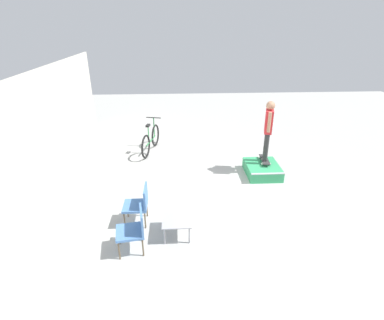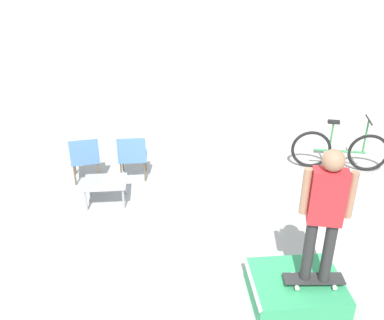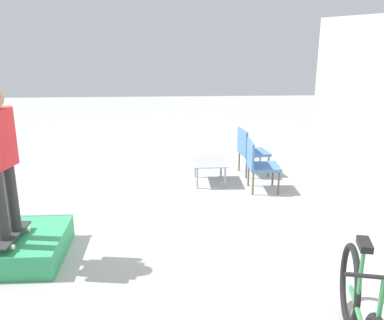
{
  "view_description": "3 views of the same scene",
  "coord_description": "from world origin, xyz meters",
  "px_view_note": "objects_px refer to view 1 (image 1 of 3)",
  "views": [
    {
      "loc": [
        -6.56,
        1.16,
        4.08
      ],
      "look_at": [
        0.16,
        0.79,
        0.95
      ],
      "focal_mm": 28.0,
      "sensor_mm": 36.0,
      "label": 1
    },
    {
      "loc": [
        -0.54,
        -5.23,
        4.02
      ],
      "look_at": [
        -0.02,
        0.69,
        1.01
      ],
      "focal_mm": 40.0,
      "sensor_mm": 36.0,
      "label": 2
    },
    {
      "loc": [
        5.93,
        0.48,
        2.71
      ],
      "look_at": [
        0.29,
        0.78,
        0.97
      ],
      "focal_mm": 40.0,
      "sensor_mm": 36.0,
      "label": 3
    }
  ],
  "objects_px": {
    "skateboard_on_ramp": "(265,160)",
    "person_skater": "(268,126)",
    "bicycle": "(151,140)",
    "skate_ramp_box": "(262,170)",
    "coffee_table": "(177,220)",
    "patio_chair_right": "(139,203)",
    "patio_chair_left": "(134,228)"
  },
  "relations": [
    {
      "from": "skateboard_on_ramp",
      "to": "person_skater",
      "type": "height_order",
      "value": "person_skater"
    },
    {
      "from": "bicycle",
      "to": "skate_ramp_box",
      "type": "bearing_deg",
      "value": -106.28
    },
    {
      "from": "skate_ramp_box",
      "to": "coffee_table",
      "type": "relative_size",
      "value": 1.59
    },
    {
      "from": "coffee_table",
      "to": "patio_chair_right",
      "type": "height_order",
      "value": "patio_chair_right"
    },
    {
      "from": "person_skater",
      "to": "bicycle",
      "type": "relative_size",
      "value": 0.94
    },
    {
      "from": "skate_ramp_box",
      "to": "person_skater",
      "type": "height_order",
      "value": "person_skater"
    },
    {
      "from": "coffee_table",
      "to": "person_skater",
      "type": "bearing_deg",
      "value": -43.47
    },
    {
      "from": "bicycle",
      "to": "patio_chair_left",
      "type": "bearing_deg",
      "value": -166.27
    },
    {
      "from": "skateboard_on_ramp",
      "to": "patio_chair_right",
      "type": "height_order",
      "value": "patio_chair_right"
    },
    {
      "from": "patio_chair_left",
      "to": "bicycle",
      "type": "height_order",
      "value": "bicycle"
    },
    {
      "from": "coffee_table",
      "to": "patio_chair_left",
      "type": "height_order",
      "value": "patio_chair_left"
    },
    {
      "from": "coffee_table",
      "to": "patio_chair_right",
      "type": "distance_m",
      "value": 0.93
    },
    {
      "from": "skateboard_on_ramp",
      "to": "patio_chair_right",
      "type": "relative_size",
      "value": 0.83
    },
    {
      "from": "skateboard_on_ramp",
      "to": "bicycle",
      "type": "height_order",
      "value": "bicycle"
    },
    {
      "from": "person_skater",
      "to": "bicycle",
      "type": "bearing_deg",
      "value": 77.97
    },
    {
      "from": "skate_ramp_box",
      "to": "patio_chair_right",
      "type": "relative_size",
      "value": 1.28
    },
    {
      "from": "coffee_table",
      "to": "skateboard_on_ramp",
      "type": "bearing_deg",
      "value": -43.47
    },
    {
      "from": "person_skater",
      "to": "coffee_table",
      "type": "bearing_deg",
      "value": 151.13
    },
    {
      "from": "skateboard_on_ramp",
      "to": "bicycle",
      "type": "xyz_separation_m",
      "value": [
        1.73,
        3.45,
        0.02
      ]
    },
    {
      "from": "skateboard_on_ramp",
      "to": "bicycle",
      "type": "relative_size",
      "value": 0.41
    },
    {
      "from": "skate_ramp_box",
      "to": "skateboard_on_ramp",
      "type": "height_order",
      "value": "skateboard_on_ramp"
    },
    {
      "from": "skateboard_on_ramp",
      "to": "coffee_table",
      "type": "relative_size",
      "value": 1.03
    },
    {
      "from": "skate_ramp_box",
      "to": "bicycle",
      "type": "bearing_deg",
      "value": 60.41
    },
    {
      "from": "patio_chair_left",
      "to": "person_skater",
      "type": "bearing_deg",
      "value": 124.07
    },
    {
      "from": "skate_ramp_box",
      "to": "skateboard_on_ramp",
      "type": "xyz_separation_m",
      "value": [
        0.18,
        -0.09,
        0.24
      ]
    },
    {
      "from": "patio_chair_right",
      "to": "bicycle",
      "type": "height_order",
      "value": "bicycle"
    },
    {
      "from": "skateboard_on_ramp",
      "to": "patio_chair_right",
      "type": "distance_m",
      "value": 4.11
    },
    {
      "from": "skate_ramp_box",
      "to": "person_skater",
      "type": "distance_m",
      "value": 1.28
    },
    {
      "from": "skate_ramp_box",
      "to": "patio_chair_left",
      "type": "bearing_deg",
      "value": 132.1
    },
    {
      "from": "patio_chair_right",
      "to": "skate_ramp_box",
      "type": "bearing_deg",
      "value": 123.01
    },
    {
      "from": "person_skater",
      "to": "skateboard_on_ramp",
      "type": "bearing_deg",
      "value": 149.6
    },
    {
      "from": "patio_chair_left",
      "to": "bicycle",
      "type": "bearing_deg",
      "value": 171.55
    }
  ]
}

